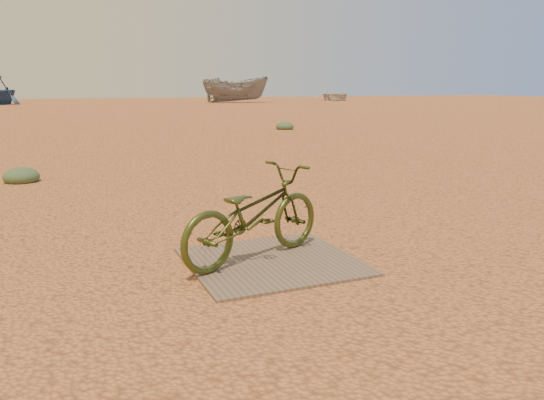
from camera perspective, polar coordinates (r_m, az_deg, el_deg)
name	(u,v)px	position (r m, az deg, el deg)	size (l,w,h in m)	color
ground	(241,250)	(4.67, -3.39, -5.39)	(120.00, 120.00, 0.00)	#DC854A
plywood_board	(272,261)	(4.33, 0.00, -6.62)	(1.32, 1.25, 0.02)	#6F5A4C
bicycle	(254,214)	(4.25, -2.00, -1.53)	(0.50, 1.44, 0.76)	#3A4619
boat_mid_right	(236,89)	(45.73, -3.91, 11.78)	(2.11, 5.61, 2.17)	gray
boat_far_right	(335,95)	(52.62, 6.78, 11.13)	(3.42, 4.78, 0.99)	silver
kale_a	(22,182)	(8.77, -25.31, 1.78)	(0.52, 0.52, 0.28)	#4C6342
kale_b	(285,129)	(17.58, 1.38, 7.61)	(0.59, 0.59, 0.33)	#4C6342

